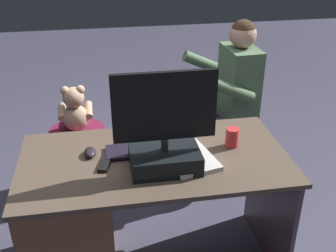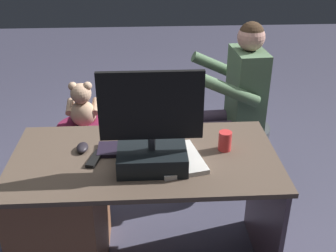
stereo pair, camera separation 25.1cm
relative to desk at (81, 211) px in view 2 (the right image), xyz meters
The scene contains 12 objects.
ground_plane 0.68m from the desk, 128.36° to the right, with size 10.00×10.00×0.00m, color #47465C.
desk is the anchor object (origin of this frame).
monitor 0.63m from the desk, 166.55° to the left, with size 0.48×0.24×0.49m.
keyboard 0.48m from the desk, 169.13° to the right, with size 0.42×0.14×0.02m, color black.
computer_mouse 0.36m from the desk, 113.79° to the right, with size 0.06×0.10×0.04m, color black.
cup 0.86m from the desk, behind, with size 0.07×0.07×0.10m, color red.
tv_remote 0.36m from the desk, 167.72° to the left, with size 0.04×0.15×0.02m, color black.
notebook_binder 0.63m from the desk, behind, with size 0.22×0.30×0.02m, color silver.
office_chair_teddy 0.84m from the desk, 84.93° to the right, with size 0.50×0.50×0.47m.
teddy_bear 0.88m from the desk, 84.99° to the right, with size 0.23×0.23×0.33m.
visitor_chair 1.29m from the desk, 143.88° to the right, with size 0.45×0.45×0.47m.
person 1.26m from the desk, 141.09° to the right, with size 0.56×0.50×1.21m.
Camera 2 is at (-0.02, 2.22, 1.82)m, focal length 44.27 mm.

